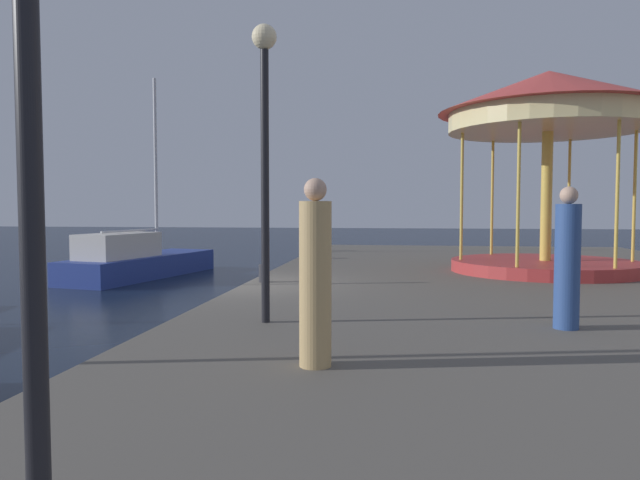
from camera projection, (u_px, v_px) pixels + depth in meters
name	position (u px, v px, depth m)	size (l,w,h in m)	color
ground_plane	(244.00, 320.00, 12.77)	(120.00, 120.00, 0.00)	black
quay_dock	(545.00, 308.00, 11.89)	(12.79, 27.69, 0.80)	#5B564F
sailboat_blue	(136.00, 261.00, 20.40)	(3.31, 6.98, 7.25)	navy
carousel	(548.00, 123.00, 14.88)	(5.61, 5.61, 5.20)	#B23333
lamp_post_mid_promenade	(265.00, 120.00, 8.26)	(0.36, 0.36, 4.28)	black
bollard_south	(264.00, 273.00, 13.00)	(0.24, 0.24, 0.40)	#2D2D33
bollard_north	(313.00, 252.00, 19.15)	(0.24, 0.24, 0.40)	#2D2D33
bollard_center	(326.00, 246.00, 22.54)	(0.24, 0.24, 0.40)	#2D2D33
person_far_corner	(315.00, 278.00, 6.03)	(0.34, 0.34, 1.98)	tan
person_by_the_water	(567.00, 262.00, 7.93)	(0.34, 0.34, 1.96)	#2D4C8C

